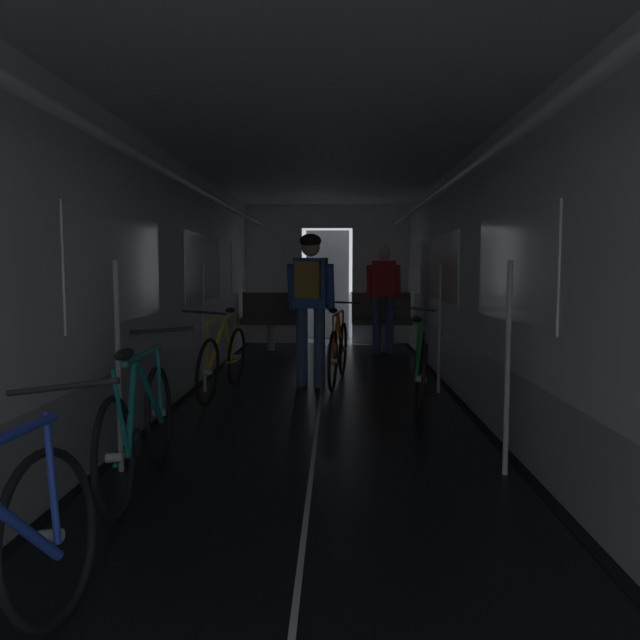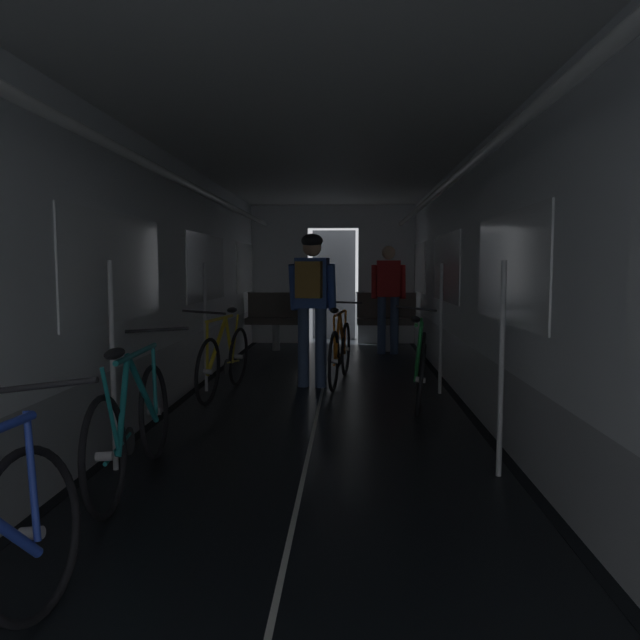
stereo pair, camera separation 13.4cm
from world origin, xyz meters
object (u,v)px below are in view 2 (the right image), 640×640
Objects in this scene: bench_seat_far_right at (386,316)px; bicycle_yellow at (224,359)px; bicycle_teal at (133,424)px; person_standing_near_bench at (388,292)px; bench_seat_far_left at (276,316)px; person_cyclist_aisle at (312,293)px; bicycle_green at (420,366)px; bicycle_orange_in_aisle at (340,351)px.

bench_seat_far_right is 4.03m from bicycle_yellow.
bicycle_teal is (-1.95, -6.23, -0.18)m from bench_seat_far_right.
bicycle_teal is 6.20m from person_standing_near_bench.
person_cyclist_aisle is (0.77, -3.09, 0.50)m from bench_seat_far_left.
bench_seat_far_left is 1.00× the size of bench_seat_far_right.
person_cyclist_aisle is at bearing 26.08° from bicycle_yellow.
bicycle_green is at bearing -88.39° from person_standing_near_bench.
person_standing_near_bench is (0.00, -0.38, 0.41)m from bench_seat_far_right.
bench_seat_far_left is 1.80m from bench_seat_far_right.
bicycle_orange_in_aisle is at bearing 70.00° from bicycle_teal.
bench_seat_far_right is 3.89m from bicycle_green.
bicycle_teal is 3.34m from person_cyclist_aisle.
bicycle_orange_in_aisle is (-0.81, 1.06, 0.00)m from bicycle_green.
bicycle_yellow is (0.02, 2.69, -0.00)m from bicycle_teal.
person_standing_near_bench reaches higher than bicycle_orange_in_aisle.
bicycle_green reaches higher than bicycle_yellow.
bicycle_orange_in_aisle is (1.24, 3.40, 0.00)m from bicycle_teal.
bicycle_yellow is at bearing -92.12° from bench_seat_far_left.
bicycle_teal is at bearing -131.14° from bicycle_green.
person_cyclist_aisle is at bearing -110.72° from person_standing_near_bench.
bench_seat_far_left and bench_seat_far_right have the same top height.
bicycle_orange_in_aisle is at bearing -104.11° from bench_seat_far_right.
bench_seat_far_left reaches higher than bicycle_green.
bicycle_teal is 2.69m from bicycle_yellow.
person_cyclist_aisle reaches higher than bicycle_teal.
bench_seat_far_right is at bearing 75.89° from bicycle_orange_in_aisle.
person_standing_near_bench is at bearing 71.56° from bicycle_teal.
person_cyclist_aisle is at bearing -139.78° from bicycle_orange_in_aisle.
person_standing_near_bench reaches higher than bicycle_teal.
bicycle_orange_in_aisle is at bearing -106.23° from person_standing_near_bench.
bicycle_green is 1.00× the size of bicycle_yellow.
bench_seat_far_left reaches higher than bicycle_yellow.
bicycle_green is 1.33m from bicycle_orange_in_aisle.
bench_seat_far_right is at bearing 71.66° from person_cyclist_aisle.
bicycle_yellow is 1.00× the size of bicycle_orange_in_aisle.
person_cyclist_aisle is 2.91m from person_standing_near_bench.
person_standing_near_bench is (1.80, -0.38, 0.41)m from bench_seat_far_left.
bicycle_teal is (-2.05, -2.35, 0.00)m from bicycle_green.
person_cyclist_aisle is (0.92, 3.14, 0.69)m from bicycle_teal.
bench_seat_far_right is at bearing 61.37° from bicycle_yellow.
bench_seat_far_right is 0.58× the size of bicycle_green.
bicycle_orange_in_aisle is at bearing -68.95° from bench_seat_far_left.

